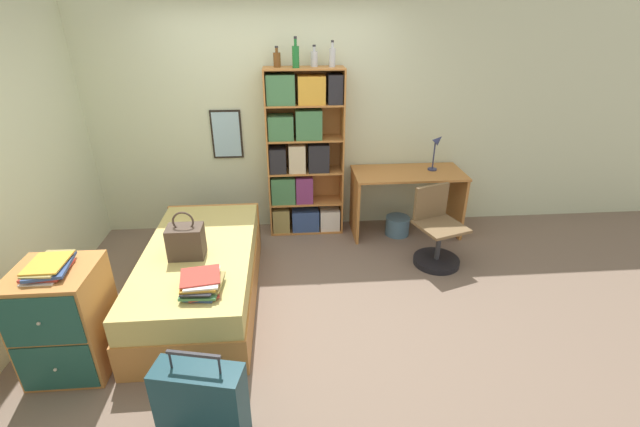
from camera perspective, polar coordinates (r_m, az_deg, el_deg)
ground_plane at (r=4.10m, az=-5.27°, el=-10.85°), size 14.00×14.00×0.00m
wall_back at (r=4.95m, az=-5.83°, el=12.31°), size 10.00×0.09×2.60m
wall_left at (r=4.12m, az=-36.66°, el=4.57°), size 0.06×10.00×2.60m
bed at (r=4.04m, az=-15.48°, el=-7.79°), size 0.95×1.90×0.54m
handbag at (r=3.74m, az=-17.43°, el=-3.54°), size 0.29×0.20×0.42m
book_stack_on_bed at (r=3.33m, az=-15.44°, el=-8.89°), size 0.33×0.39×0.12m
suitcase at (r=2.93m, az=-15.52°, el=-23.18°), size 0.57×0.31×0.67m
dresser at (r=3.64m, az=-30.77°, el=-12.12°), size 0.55×0.55×0.83m
magazine_pile_on_dresser at (r=3.40m, az=-32.47°, el=-6.04°), size 0.29×0.37×0.07m
bookcase at (r=4.85m, az=-2.50°, el=7.73°), size 0.85×0.29×1.89m
bottle_green at (r=4.66m, az=-5.76°, el=19.79°), size 0.08×0.08×0.21m
bottle_brown at (r=4.60m, az=-3.27°, el=20.24°), size 0.07×0.07×0.30m
bottle_clear at (r=4.70m, az=-0.78°, el=19.98°), size 0.07×0.07×0.21m
bottle_blue at (r=4.66m, az=1.65°, el=20.15°), size 0.07×0.07×0.26m
desk at (r=5.05m, az=11.51°, el=3.01°), size 1.25×0.59×0.76m
desk_lamp at (r=5.02m, az=15.33°, el=8.69°), size 0.15×0.10×0.42m
desk_chair at (r=4.61m, az=15.22°, el=-3.46°), size 0.55×0.55×0.81m
waste_bin at (r=5.15m, az=10.27°, el=-1.60°), size 0.28×0.28×0.22m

